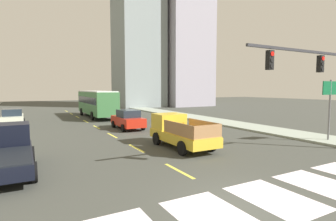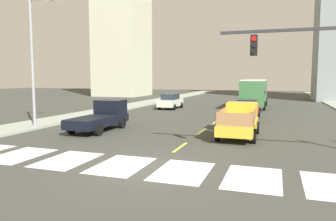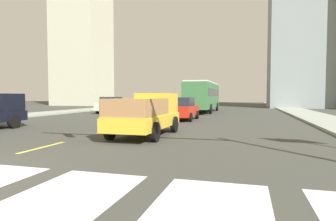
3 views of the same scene
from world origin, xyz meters
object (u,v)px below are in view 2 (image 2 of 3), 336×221
pickup_stakebed (240,121)px  sedan_near_left (247,109)px  city_bus (255,91)px  streetlight_left (34,57)px  pickup_dark (102,116)px  sedan_far (170,101)px

pickup_stakebed → sedan_near_left: (-0.28, 8.40, -0.08)m
city_bus → streetlight_left: bearing=-121.1°
pickup_dark → pickup_stakebed: bearing=5.6°
sedan_far → pickup_stakebed: bearing=-55.1°
pickup_stakebed → pickup_dark: (-9.12, -0.66, -0.02)m
pickup_dark → sedan_near_left: bearing=47.1°
pickup_dark → city_bus: bearing=67.9°
streetlight_left → sedan_near_left: bearing=36.0°
pickup_stakebed → pickup_dark: size_ratio=1.00×
city_bus → sedan_far: bearing=-151.9°
pickup_dark → streetlight_left: size_ratio=0.58×
pickup_dark → sedan_far: bearing=92.4°
pickup_dark → streetlight_left: bearing=-168.8°
sedan_near_left → streetlight_left: bearing=-146.1°
streetlight_left → city_bus: bearing=57.1°
city_bus → streetlight_left: (-13.49, -20.88, 3.02)m
sedan_far → pickup_dark: bearing=-86.2°
streetlight_left → pickup_dark: bearing=9.8°
pickup_dark → city_bus: (8.73, 20.05, 1.03)m
sedan_far → city_bus: bearing=29.1°
pickup_dark → streetlight_left: (-4.76, -0.83, 4.05)m
sedan_far → streetlight_left: (-4.48, -16.41, 4.11)m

